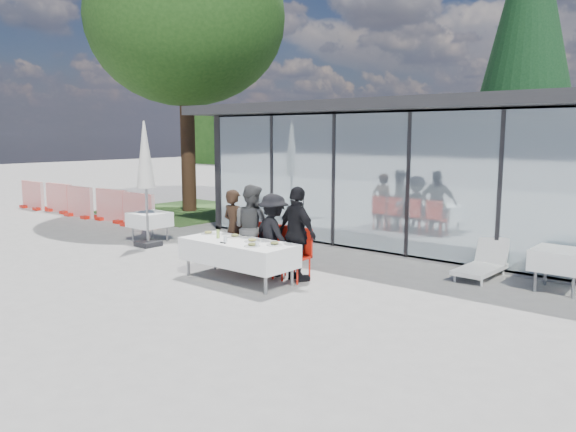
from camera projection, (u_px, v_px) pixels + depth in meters
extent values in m
plane|color=gray|center=(243.00, 289.00, 9.81)|extent=(90.00, 90.00, 0.00)
cube|color=gray|center=(513.00, 236.00, 14.61)|extent=(14.00, 8.00, 0.10)
cube|color=black|center=(558.00, 170.00, 17.34)|extent=(14.00, 0.20, 3.20)
cube|color=black|center=(305.00, 167.00, 18.76)|extent=(0.20, 8.00, 3.20)
cube|color=silver|center=(452.00, 188.00, 11.37)|extent=(13.60, 0.06, 3.10)
cube|color=#2D2D30|center=(515.00, 108.00, 13.83)|extent=(14.80, 8.80, 0.24)
cube|color=#262628|center=(220.00, 173.00, 15.68)|extent=(0.08, 0.10, 3.10)
cube|color=#262628|center=(272.00, 177.00, 14.45)|extent=(0.08, 0.10, 3.10)
cube|color=#262628|center=(334.00, 181.00, 13.22)|extent=(0.08, 0.10, 3.10)
cube|color=#262628|center=(409.00, 186.00, 11.98)|extent=(0.08, 0.10, 3.10)
cube|color=#262628|center=(500.00, 192.00, 10.75)|extent=(0.08, 0.10, 3.10)
cube|color=red|center=(400.00, 219.00, 15.00)|extent=(0.45, 0.45, 0.90)
cube|color=red|center=(461.00, 222.00, 14.42)|extent=(0.45, 0.45, 0.90)
cube|color=red|center=(560.00, 236.00, 12.46)|extent=(0.45, 0.45, 0.90)
cube|color=#163410|center=(222.00, 139.00, 49.78)|extent=(6.50, 2.00, 4.40)
cube|color=#163410|center=(291.00, 140.00, 44.70)|extent=(6.50, 2.00, 4.40)
cube|color=#163410|center=(379.00, 141.00, 39.63)|extent=(6.50, 2.00, 4.40)
cube|color=#163410|center=(491.00, 142.00, 34.56)|extent=(6.50, 2.00, 4.40)
cube|color=white|center=(238.00, 252.00, 10.33)|extent=(2.26, 0.96, 0.42)
cylinder|color=gray|center=(188.00, 257.00, 10.73)|extent=(0.06, 0.06, 0.71)
cylinder|color=gray|center=(266.00, 274.00, 9.46)|extent=(0.06, 0.06, 0.71)
cylinder|color=gray|center=(215.00, 252.00, 11.26)|extent=(0.06, 0.06, 0.71)
cylinder|color=gray|center=(292.00, 267.00, 9.99)|extent=(0.06, 0.06, 0.71)
imported|color=black|center=(234.00, 229.00, 11.34)|extent=(0.64, 0.64, 1.59)
cube|color=red|center=(233.00, 246.00, 11.36)|extent=(0.44, 0.44, 0.05)
cube|color=red|center=(240.00, 232.00, 11.47)|extent=(0.44, 0.04, 0.55)
cylinder|color=red|center=(220.00, 257.00, 11.37)|extent=(0.04, 0.04, 0.43)
cylinder|color=red|center=(233.00, 260.00, 11.14)|extent=(0.04, 0.04, 0.43)
cylinder|color=red|center=(233.00, 254.00, 11.64)|extent=(0.04, 0.04, 0.43)
cylinder|color=red|center=(246.00, 257.00, 11.41)|extent=(0.04, 0.04, 0.43)
imported|color=#4E4E4E|center=(252.00, 228.00, 11.01)|extent=(0.90, 0.90, 1.72)
cube|color=red|center=(251.00, 249.00, 11.04)|extent=(0.44, 0.44, 0.05)
cube|color=red|center=(258.00, 235.00, 11.15)|extent=(0.44, 0.04, 0.55)
cylinder|color=red|center=(238.00, 261.00, 11.05)|extent=(0.04, 0.04, 0.43)
cylinder|color=red|center=(251.00, 264.00, 10.82)|extent=(0.04, 0.04, 0.43)
cylinder|color=red|center=(251.00, 258.00, 11.32)|extent=(0.04, 0.04, 0.43)
cylinder|color=red|center=(264.00, 260.00, 11.10)|extent=(0.04, 0.04, 0.43)
imported|color=black|center=(273.00, 235.00, 10.67)|extent=(1.25, 1.25, 1.58)
cube|color=red|center=(272.00, 253.00, 10.69)|extent=(0.44, 0.44, 0.05)
cube|color=red|center=(279.00, 238.00, 10.80)|extent=(0.44, 0.04, 0.55)
cylinder|color=red|center=(259.00, 265.00, 10.70)|extent=(0.04, 0.04, 0.43)
cylinder|color=red|center=(273.00, 268.00, 10.47)|extent=(0.04, 0.04, 0.43)
cylinder|color=red|center=(271.00, 262.00, 10.97)|extent=(0.04, 0.04, 0.43)
cylinder|color=red|center=(285.00, 265.00, 10.74)|extent=(0.04, 0.04, 0.43)
imported|color=black|center=(297.00, 234.00, 10.28)|extent=(1.26, 1.26, 1.75)
cube|color=red|center=(296.00, 257.00, 10.31)|extent=(0.44, 0.44, 0.05)
cube|color=red|center=(303.00, 242.00, 10.43)|extent=(0.44, 0.04, 0.55)
cylinder|color=red|center=(282.00, 270.00, 10.33)|extent=(0.04, 0.04, 0.43)
cylinder|color=red|center=(297.00, 273.00, 10.10)|extent=(0.04, 0.04, 0.43)
cylinder|color=red|center=(294.00, 266.00, 10.60)|extent=(0.04, 0.04, 0.43)
cylinder|color=red|center=(309.00, 269.00, 10.37)|extent=(0.04, 0.04, 0.43)
cylinder|color=silver|center=(208.00, 234.00, 10.99)|extent=(0.29, 0.29, 0.01)
ellipsoid|color=tan|center=(208.00, 232.00, 10.98)|extent=(0.15, 0.15, 0.05)
cylinder|color=silver|center=(235.00, 237.00, 10.66)|extent=(0.29, 0.29, 0.01)
ellipsoid|color=#446024|center=(235.00, 235.00, 10.65)|extent=(0.15, 0.15, 0.05)
cylinder|color=silver|center=(252.00, 241.00, 10.21)|extent=(0.29, 0.29, 0.01)
ellipsoid|color=tan|center=(252.00, 240.00, 10.20)|extent=(0.15, 0.15, 0.05)
cylinder|color=silver|center=(275.00, 245.00, 9.90)|extent=(0.29, 0.29, 0.01)
ellipsoid|color=#446024|center=(275.00, 243.00, 9.89)|extent=(0.15, 0.15, 0.05)
cylinder|color=silver|center=(252.00, 246.00, 9.79)|extent=(0.29, 0.29, 0.01)
ellipsoid|color=#446024|center=(252.00, 244.00, 9.78)|extent=(0.15, 0.15, 0.05)
cylinder|color=#97BB4E|center=(218.00, 234.00, 10.55)|extent=(0.06, 0.06, 0.16)
cylinder|color=silver|center=(225.00, 239.00, 10.23)|extent=(0.07, 0.07, 0.10)
cylinder|color=silver|center=(257.00, 244.00, 9.73)|extent=(0.07, 0.07, 0.10)
cube|color=black|center=(223.00, 243.00, 10.08)|extent=(0.14, 0.03, 0.01)
cube|color=white|center=(150.00, 220.00, 14.10)|extent=(0.86, 0.86, 0.36)
cylinder|color=gray|center=(133.00, 228.00, 14.09)|extent=(0.05, 0.05, 0.72)
cylinder|color=gray|center=(147.00, 230.00, 13.71)|extent=(0.05, 0.05, 0.72)
cylinder|color=gray|center=(152.00, 225.00, 14.55)|extent=(0.05, 0.05, 0.72)
cylinder|color=gray|center=(167.00, 227.00, 14.17)|extent=(0.05, 0.05, 0.72)
cube|color=white|center=(560.00, 260.00, 9.61)|extent=(0.86, 0.86, 0.36)
cylinder|color=gray|center=(536.00, 272.00, 9.61)|extent=(0.05, 0.05, 0.72)
cylinder|color=gray|center=(574.00, 277.00, 9.22)|extent=(0.05, 0.05, 0.72)
cylinder|color=gray|center=(546.00, 265.00, 10.06)|extent=(0.05, 0.05, 0.72)
cube|color=black|center=(148.00, 244.00, 13.59)|extent=(0.50, 0.50, 0.12)
cylinder|color=gray|center=(146.00, 191.00, 13.40)|extent=(0.06, 0.06, 2.70)
cone|color=silver|center=(145.00, 155.00, 13.27)|extent=(0.44, 0.44, 1.58)
cube|color=red|center=(139.00, 210.00, 16.23)|extent=(1.40, 0.12, 1.00)
cube|color=red|center=(129.00, 224.00, 16.62)|extent=(0.30, 0.45, 0.10)
cube|color=red|center=(150.00, 228.00, 15.98)|extent=(0.30, 0.45, 0.10)
cube|color=red|center=(112.00, 205.00, 17.36)|extent=(1.40, 0.22, 1.00)
cube|color=red|center=(103.00, 218.00, 17.74)|extent=(0.30, 0.45, 0.10)
cube|color=red|center=(122.00, 221.00, 17.11)|extent=(0.30, 0.45, 0.10)
cube|color=red|center=(80.00, 202.00, 18.26)|extent=(1.40, 0.12, 1.00)
cube|color=red|center=(73.00, 214.00, 18.64)|extent=(0.30, 0.45, 0.10)
cube|color=red|center=(89.00, 217.00, 18.01)|extent=(0.30, 0.45, 0.10)
cube|color=red|center=(59.00, 198.00, 19.39)|extent=(1.40, 0.22, 1.00)
cube|color=red|center=(53.00, 209.00, 19.77)|extent=(0.30, 0.45, 0.10)
cube|color=red|center=(68.00, 212.00, 19.14)|extent=(0.30, 0.45, 0.10)
cube|color=red|center=(33.00, 195.00, 20.29)|extent=(1.40, 0.12, 1.00)
cube|color=red|center=(27.00, 206.00, 20.67)|extent=(0.30, 0.45, 0.10)
cube|color=red|center=(40.00, 208.00, 20.04)|extent=(0.30, 0.45, 0.10)
cube|color=silver|center=(480.00, 269.00, 10.53)|extent=(0.65, 1.32, 0.08)
cube|color=silver|center=(492.00, 251.00, 10.89)|extent=(0.61, 0.29, 0.54)
cylinder|color=silver|center=(455.00, 278.00, 10.29)|extent=(0.04, 0.04, 0.14)
cylinder|color=silver|center=(482.00, 283.00, 9.97)|extent=(0.04, 0.04, 0.14)
cylinder|color=silver|center=(478.00, 268.00, 11.12)|extent=(0.04, 0.04, 0.14)
cylinder|color=silver|center=(503.00, 271.00, 10.81)|extent=(0.04, 0.04, 0.14)
cylinder|color=#382316|center=(188.00, 148.00, 19.44)|extent=(0.50, 0.50, 4.40)
ellipsoid|color=#163410|center=(185.00, 19.00, 18.81)|extent=(7.04, 6.40, 5.76)
cylinder|color=#382316|center=(519.00, 184.00, 19.22)|extent=(0.44, 0.44, 2.00)
cone|color=black|center=(528.00, 33.00, 18.49)|extent=(4.00, 4.00, 9.00)
cube|color=#385926|center=(190.00, 211.00, 19.75)|extent=(5.00, 5.00, 0.02)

